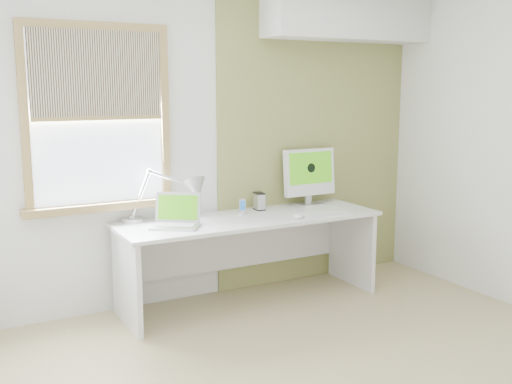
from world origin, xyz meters
TOP-DOWN VIEW (x-y plane):
  - room at (0.00, 0.00)m, footprint 4.04×3.54m
  - accent_wall at (1.00, 1.74)m, footprint 2.00×0.02m
  - soffit at (1.20, 1.57)m, footprint 1.60×0.40m
  - window at (-1.00, 1.71)m, footprint 1.20×0.14m
  - desk at (0.12, 1.44)m, footprint 2.20×0.70m
  - desk_lamp at (-0.39, 1.54)m, footprint 0.70×0.43m
  - laptop at (-0.52, 1.37)m, footprint 0.45×0.43m
  - phone_dock at (0.12, 1.52)m, footprint 0.08×0.08m
  - external_drive at (0.33, 1.61)m, footprint 0.08×0.12m
  - imac at (0.86, 1.62)m, footprint 0.52×0.17m
  - keyboard at (0.72, 1.17)m, footprint 0.45×0.15m
  - mouse at (0.45, 1.16)m, footprint 0.07×0.11m

SIDE VIEW (x-z plane):
  - desk at x=0.12m, z-range 0.17..0.90m
  - keyboard at x=0.72m, z-range 0.73..0.75m
  - mouse at x=0.45m, z-range 0.73..0.76m
  - phone_dock at x=0.12m, z-range 0.70..0.83m
  - laptop at x=-0.52m, z-range 0.67..0.91m
  - external_drive at x=0.33m, z-range 0.73..0.88m
  - desk_lamp at x=-0.39m, z-range 0.74..1.16m
  - imac at x=0.86m, z-range 0.76..1.27m
  - room at x=0.00m, z-range -0.02..2.62m
  - accent_wall at x=1.00m, z-range 0.00..2.60m
  - window at x=-1.00m, z-range 0.83..2.25m
  - soffit at x=1.20m, z-range 2.19..2.61m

